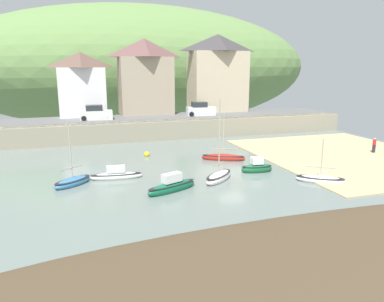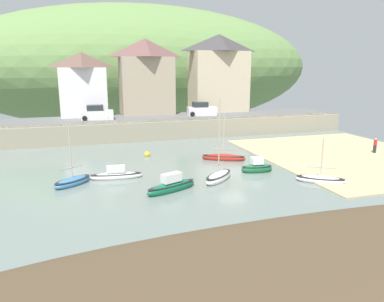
% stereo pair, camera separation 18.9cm
% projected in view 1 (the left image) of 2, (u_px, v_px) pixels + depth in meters
% --- Properties ---
extents(ground, '(48.00, 41.00, 0.61)m').
position_uv_depth(ground, '(308.00, 205.00, 24.62)').
color(ground, slate).
extents(quay_seawall, '(48.00, 9.40, 2.40)m').
position_uv_depth(quay_seawall, '(178.00, 127.00, 49.08)').
color(quay_seawall, gray).
rests_on(quay_seawall, ground).
extents(hillside_backdrop, '(80.00, 44.00, 26.27)m').
position_uv_depth(hillside_backdrop, '(137.00, 67.00, 82.65)').
color(hillside_backdrop, '#65884A').
rests_on(hillside_backdrop, ground).
extents(waterfront_building_left, '(6.55, 5.08, 8.83)m').
position_uv_depth(waterfront_building_left, '(82.00, 84.00, 51.50)').
color(waterfront_building_left, white).
rests_on(waterfront_building_left, ground).
extents(waterfront_building_centre, '(7.82, 5.67, 10.80)m').
position_uv_depth(waterfront_building_centre, '(145.00, 76.00, 53.94)').
color(waterfront_building_centre, tan).
rests_on(waterfront_building_centre, ground).
extents(waterfront_building_right, '(8.80, 5.38, 11.66)m').
position_uv_depth(waterfront_building_right, '(218.00, 73.00, 57.22)').
color(waterfront_building_right, '#C7B797').
rests_on(waterfront_building_right, ground).
extents(sailboat_far_left, '(3.70, 3.53, 6.92)m').
position_uv_depth(sailboat_far_left, '(219.00, 177.00, 30.51)').
color(sailboat_far_left, white).
rests_on(sailboat_far_left, ground).
extents(motorboat_with_cabin, '(4.39, 1.34, 1.27)m').
position_uv_depth(motorboat_with_cabin, '(116.00, 175.00, 30.97)').
color(motorboat_with_cabin, white).
rests_on(motorboat_with_cabin, ground).
extents(sailboat_white_hull, '(3.90, 3.26, 3.76)m').
position_uv_depth(sailboat_white_hull, '(320.00, 179.00, 30.07)').
color(sailboat_white_hull, white).
rests_on(sailboat_white_hull, ground).
extents(dinghy_open_wooden, '(4.45, 2.66, 1.63)m').
position_uv_depth(dinghy_open_wooden, '(172.00, 186.00, 27.80)').
color(dinghy_open_wooden, '#135E3D').
rests_on(dinghy_open_wooden, ground).
extents(fishing_boat_green, '(4.38, 2.89, 5.06)m').
position_uv_depth(fishing_boat_green, '(223.00, 157.00, 37.20)').
color(fishing_boat_green, '#9F261B').
rests_on(fishing_boat_green, ground).
extents(sailboat_blue_trim, '(3.41, 3.13, 5.38)m').
position_uv_depth(sailboat_blue_trim, '(73.00, 182.00, 29.29)').
color(sailboat_blue_trim, teal).
rests_on(sailboat_blue_trim, ground).
extents(sailboat_tall_mast, '(2.97, 1.41, 1.56)m').
position_uv_depth(sailboat_tall_mast, '(257.00, 168.00, 33.00)').
color(sailboat_tall_mast, '#175B33').
rests_on(sailboat_tall_mast, ground).
extents(parked_car_near_slipway, '(4.17, 1.88, 1.95)m').
position_uv_depth(parked_car_near_slipway, '(96.00, 114.00, 48.57)').
color(parked_car_near_slipway, silver).
rests_on(parked_car_near_slipway, ground).
extents(parked_car_by_wall, '(4.26, 2.13, 1.95)m').
position_uv_depth(parked_car_by_wall, '(201.00, 110.00, 52.89)').
color(parked_car_by_wall, silver).
rests_on(parked_car_by_wall, ground).
extents(person_near_water, '(0.34, 0.34, 1.62)m').
position_uv_depth(person_near_water, '(374.00, 145.00, 39.93)').
color(person_near_water, '#282833').
rests_on(person_near_water, ground).
extents(mooring_buoy, '(0.60, 0.60, 0.60)m').
position_uv_depth(mooring_buoy, '(147.00, 154.00, 38.93)').
color(mooring_buoy, yellow).
rests_on(mooring_buoy, ground).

